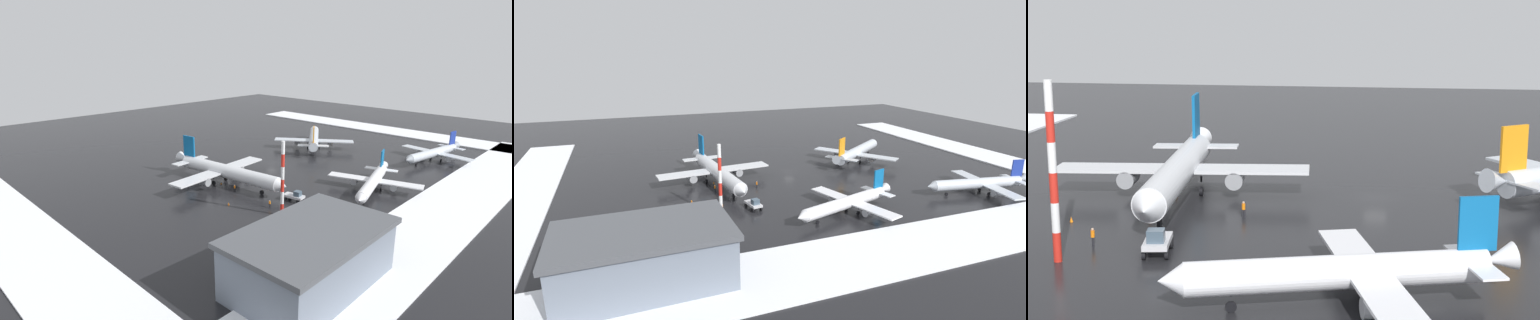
{
  "view_description": "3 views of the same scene",
  "coord_description": "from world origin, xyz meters",
  "views": [
    {
      "loc": [
        -84.23,
        -75.08,
        33.72
      ],
      "look_at": [
        -14.36,
        -7.44,
        5.44
      ],
      "focal_mm": 28.0,
      "sensor_mm": 36.0,
      "label": 1
    },
    {
      "loc": [
        -44.02,
        -99.94,
        32.64
      ],
      "look_at": [
        -6.14,
        -0.87,
        4.11
      ],
      "focal_mm": 28.0,
      "sensor_mm": 36.0,
      "label": 2
    },
    {
      "loc": [
        1.84,
        -87.67,
        21.87
      ],
      "look_at": [
        -10.02,
        -4.07,
        4.92
      ],
      "focal_mm": 55.0,
      "sensor_mm": 36.0,
      "label": 3
    }
  ],
  "objects": [
    {
      "name": "antenna_mast",
      "position": [
        -26.52,
        -26.57,
        7.84
      ],
      "size": [
        0.7,
        0.7,
        15.68
      ],
      "color": "red",
      "rests_on": "ground_plane"
    },
    {
      "name": "airplane_parked_portside",
      "position": [
        -21.91,
        -4.31,
        3.48
      ],
      "size": [
        29.5,
        35.49,
        10.53
      ],
      "rotation": [
        0.0,
        0.0,
        4.81
      ],
      "color": "silver",
      "rests_on": "ground_plane"
    },
    {
      "name": "airplane_far_rear",
      "position": [
        -1.23,
        -33.16,
        2.63
      ],
      "size": [
        26.26,
        22.09,
        7.95
      ],
      "rotation": [
        0.0,
        0.0,
        3.43
      ],
      "color": "white",
      "rests_on": "ground_plane"
    },
    {
      "name": "pushback_tug",
      "position": [
        -18.56,
        -23.58,
        1.28
      ],
      "size": [
        2.95,
        4.9,
        2.5
      ],
      "rotation": [
        0.0,
        0.0,
        4.88
      ],
      "color": "silver",
      "rests_on": "ground_plane"
    },
    {
      "name": "ground_crew_by_nose_gear",
      "position": [
        -25.15,
        -21.99,
        0.97
      ],
      "size": [
        0.36,
        0.36,
        1.71
      ],
      "rotation": [
        0.0,
        0.0,
        3.76
      ],
      "color": "black",
      "rests_on": "ground_plane"
    },
    {
      "name": "traffic_cone_near_nose",
      "position": [
        -22.61,
        -3.24,
        0.28
      ],
      "size": [
        0.36,
        0.36,
        0.55
      ],
      "primitive_type": "cone",
      "color": "orange",
      "rests_on": "ground_plane"
    },
    {
      "name": "traffic_cone_mid_line",
      "position": [
        -30.39,
        -14.61,
        0.28
      ],
      "size": [
        0.36,
        0.36,
        0.55
      ],
      "primitive_type": "cone",
      "color": "orange",
      "rests_on": "ground_plane"
    },
    {
      "name": "ground_crew_beside_wing",
      "position": [
        -23.79,
        -9.52,
        0.97
      ],
      "size": [
        0.36,
        0.36,
        1.71
      ],
      "rotation": [
        0.0,
        0.0,
        0.91
      ],
      "color": "black",
      "rests_on": "ground_plane"
    },
    {
      "name": "ground_crew_near_tug",
      "position": [
        -13.36,
        -10.42,
        0.97
      ],
      "size": [
        0.36,
        0.36,
        1.71
      ],
      "rotation": [
        0.0,
        0.0,
        1.86
      ],
      "color": "black",
      "rests_on": "ground_plane"
    },
    {
      "name": "ground_plane",
      "position": [
        0.0,
        0.0,
        0.0
      ],
      "size": [
        240.0,
        240.0,
        0.0
      ],
      "primitive_type": "plane",
      "color": "black"
    }
  ]
}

